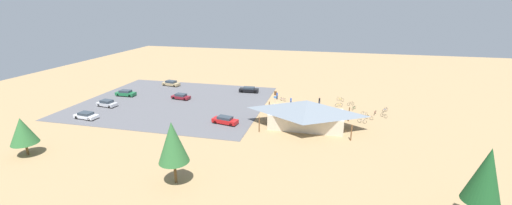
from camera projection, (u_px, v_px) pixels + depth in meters
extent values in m
plane|color=#9E7F56|center=(277.00, 105.00, 68.05)|extent=(160.00, 160.00, 0.00)
cube|color=#56565B|center=(175.00, 102.00, 70.37)|extent=(40.07, 33.63, 0.05)
cube|color=beige|center=(306.00, 119.00, 56.22)|extent=(12.82, 6.53, 2.75)
pyramid|color=slate|center=(307.00, 106.00, 55.47)|extent=(15.58, 9.29, 2.15)
cylinder|color=brown|center=(349.00, 114.00, 58.65)|extent=(0.20, 0.20, 2.75)
cylinder|color=brown|center=(269.00, 108.00, 62.01)|extent=(0.20, 0.20, 2.75)
cylinder|color=brown|center=(351.00, 133.00, 50.44)|extent=(0.20, 0.20, 2.75)
cylinder|color=brown|center=(259.00, 124.00, 53.79)|extent=(0.20, 0.20, 2.75)
cylinder|color=brown|center=(275.00, 93.00, 75.53)|extent=(0.60, 0.60, 0.90)
cylinder|color=#99999E|center=(275.00, 101.00, 67.55)|extent=(0.08, 0.08, 2.20)
cube|color=#1959B2|center=(275.00, 97.00, 67.30)|extent=(0.56, 0.04, 0.40)
cylinder|color=brown|center=(27.00, 149.00, 45.86)|extent=(0.33, 0.33, 1.86)
cone|color=#2D6633|center=(22.00, 131.00, 44.99)|extent=(3.67, 3.67, 3.88)
cone|color=#194C23|center=(486.00, 175.00, 30.09)|extent=(3.45, 3.45, 5.75)
cylinder|color=brown|center=(175.00, 172.00, 38.66)|extent=(0.33, 0.33, 2.89)
cone|color=#2D6633|center=(173.00, 142.00, 37.43)|extent=(3.71, 3.71, 5.15)
torus|color=black|center=(337.00, 105.00, 67.12)|extent=(0.66, 0.30, 0.70)
torus|color=black|center=(341.00, 105.00, 67.27)|extent=(0.66, 0.30, 0.70)
cylinder|color=yellow|center=(339.00, 104.00, 67.16)|extent=(0.85, 0.38, 0.04)
cylinder|color=yellow|center=(338.00, 104.00, 67.11)|extent=(0.04, 0.04, 0.39)
cube|color=black|center=(338.00, 103.00, 67.05)|extent=(0.22, 0.15, 0.05)
cylinder|color=yellow|center=(341.00, 104.00, 67.18)|extent=(0.04, 0.04, 0.47)
cylinder|color=black|center=(341.00, 103.00, 67.11)|extent=(0.21, 0.46, 0.03)
torus|color=black|center=(386.00, 116.00, 60.55)|extent=(0.47, 0.54, 0.67)
torus|color=black|center=(382.00, 115.00, 61.37)|extent=(0.47, 0.54, 0.67)
cylinder|color=black|center=(384.00, 115.00, 60.93)|extent=(0.60, 0.70, 0.04)
cylinder|color=black|center=(385.00, 115.00, 60.76)|extent=(0.04, 0.04, 0.37)
cube|color=black|center=(385.00, 114.00, 60.70)|extent=(0.19, 0.20, 0.05)
cylinder|color=black|center=(383.00, 114.00, 61.22)|extent=(0.04, 0.04, 0.49)
cylinder|color=black|center=(383.00, 113.00, 61.14)|extent=(0.39, 0.33, 0.03)
torus|color=black|center=(383.00, 111.00, 63.74)|extent=(0.56, 0.54, 0.74)
torus|color=black|center=(387.00, 110.00, 64.22)|extent=(0.56, 0.54, 0.74)
cylinder|color=#2347B7|center=(385.00, 110.00, 63.94)|extent=(0.67, 0.66, 0.04)
cylinder|color=#2347B7|center=(385.00, 109.00, 63.82)|extent=(0.04, 0.04, 0.45)
cube|color=black|center=(385.00, 108.00, 63.75)|extent=(0.20, 0.20, 0.05)
cylinder|color=#2347B7|center=(386.00, 109.00, 64.09)|extent=(0.04, 0.04, 0.51)
cylinder|color=black|center=(387.00, 107.00, 64.01)|extent=(0.36, 0.37, 0.03)
torus|color=black|center=(285.00, 100.00, 70.70)|extent=(0.59, 0.33, 0.65)
torus|color=black|center=(281.00, 99.00, 71.38)|extent=(0.59, 0.33, 0.65)
cylinder|color=#722D9E|center=(283.00, 99.00, 71.01)|extent=(0.91, 0.49, 0.04)
cylinder|color=#722D9E|center=(284.00, 99.00, 70.86)|extent=(0.04, 0.04, 0.38)
cube|color=black|center=(284.00, 98.00, 70.80)|extent=(0.21, 0.16, 0.05)
cylinder|color=#722D9E|center=(281.00, 98.00, 71.25)|extent=(0.04, 0.04, 0.39)
cylinder|color=black|center=(281.00, 98.00, 71.19)|extent=(0.25, 0.44, 0.03)
torus|color=black|center=(366.00, 117.00, 60.30)|extent=(0.58, 0.38, 0.66)
torus|color=black|center=(371.00, 118.00, 59.62)|extent=(0.58, 0.38, 0.66)
cylinder|color=orange|center=(369.00, 117.00, 59.93)|extent=(0.81, 0.51, 0.04)
cylinder|color=orange|center=(368.00, 116.00, 60.02)|extent=(0.04, 0.04, 0.39)
cube|color=black|center=(368.00, 115.00, 59.96)|extent=(0.21, 0.17, 0.05)
cylinder|color=orange|center=(371.00, 117.00, 59.62)|extent=(0.04, 0.04, 0.46)
cylinder|color=black|center=(371.00, 116.00, 59.55)|extent=(0.28, 0.43, 0.03)
torus|color=black|center=(359.00, 121.00, 58.33)|extent=(0.68, 0.25, 0.70)
torus|color=black|center=(365.00, 122.00, 57.86)|extent=(0.68, 0.25, 0.70)
cylinder|color=#B7B7BC|center=(362.00, 121.00, 58.06)|extent=(0.85, 0.30, 0.04)
cylinder|color=#B7B7BC|center=(361.00, 120.00, 58.12)|extent=(0.04, 0.04, 0.38)
cube|color=black|center=(361.00, 119.00, 58.07)|extent=(0.21, 0.14, 0.05)
cylinder|color=#B7B7BC|center=(364.00, 120.00, 57.84)|extent=(0.04, 0.04, 0.44)
cylinder|color=black|center=(364.00, 119.00, 57.77)|extent=(0.18, 0.47, 0.03)
torus|color=black|center=(376.00, 112.00, 62.92)|extent=(0.26, 0.62, 0.64)
torus|color=black|center=(374.00, 114.00, 62.14)|extent=(0.26, 0.62, 0.64)
cylinder|color=red|center=(375.00, 112.00, 62.49)|extent=(0.35, 0.86, 0.04)
cylinder|color=red|center=(375.00, 112.00, 62.61)|extent=(0.04, 0.04, 0.36)
cube|color=black|center=(376.00, 111.00, 62.56)|extent=(0.14, 0.22, 0.05)
cylinder|color=red|center=(375.00, 112.00, 62.14)|extent=(0.04, 0.04, 0.47)
cylinder|color=black|center=(375.00, 111.00, 62.07)|extent=(0.46, 0.20, 0.03)
torus|color=black|center=(350.00, 116.00, 60.72)|extent=(0.64, 0.46, 0.75)
torus|color=black|center=(345.00, 117.00, 60.34)|extent=(0.64, 0.46, 0.75)
cylinder|color=#197A7F|center=(348.00, 116.00, 60.50)|extent=(0.84, 0.60, 0.04)
cylinder|color=#197A7F|center=(349.00, 115.00, 60.54)|extent=(0.04, 0.04, 0.43)
cube|color=black|center=(349.00, 114.00, 60.47)|extent=(0.21, 0.18, 0.05)
cylinder|color=#197A7F|center=(346.00, 115.00, 60.31)|extent=(0.04, 0.04, 0.44)
cylinder|color=black|center=(346.00, 114.00, 60.25)|extent=(0.30, 0.41, 0.03)
torus|color=black|center=(362.00, 113.00, 62.24)|extent=(0.50, 0.49, 0.65)
torus|color=black|center=(366.00, 115.00, 61.43)|extent=(0.50, 0.49, 0.65)
cylinder|color=silver|center=(364.00, 114.00, 61.80)|extent=(0.69, 0.67, 0.04)
cylinder|color=silver|center=(364.00, 113.00, 61.92)|extent=(0.04, 0.04, 0.41)
cube|color=black|center=(364.00, 112.00, 61.86)|extent=(0.20, 0.20, 0.05)
cylinder|color=silver|center=(366.00, 114.00, 61.44)|extent=(0.04, 0.04, 0.45)
cylinder|color=black|center=(366.00, 113.00, 61.37)|extent=(0.36, 0.37, 0.03)
torus|color=black|center=(355.00, 107.00, 65.71)|extent=(0.36, 0.61, 0.67)
torus|color=black|center=(353.00, 109.00, 65.01)|extent=(0.36, 0.61, 0.67)
cylinder|color=#1E7F38|center=(354.00, 107.00, 65.33)|extent=(0.47, 0.82, 0.04)
cylinder|color=#1E7F38|center=(354.00, 107.00, 65.43)|extent=(0.04, 0.04, 0.36)
cube|color=black|center=(354.00, 106.00, 65.38)|extent=(0.17, 0.21, 0.05)
cylinder|color=#1E7F38|center=(353.00, 108.00, 65.02)|extent=(0.04, 0.04, 0.41)
cylinder|color=black|center=(353.00, 107.00, 64.96)|extent=(0.44, 0.26, 0.03)
torus|color=black|center=(343.00, 100.00, 70.70)|extent=(0.67, 0.32, 0.71)
torus|color=black|center=(338.00, 99.00, 71.27)|extent=(0.67, 0.32, 0.71)
cylinder|color=yellow|center=(340.00, 99.00, 70.95)|extent=(0.86, 0.40, 0.04)
cylinder|color=yellow|center=(341.00, 99.00, 70.82)|extent=(0.04, 0.04, 0.45)
cube|color=black|center=(341.00, 98.00, 70.75)|extent=(0.22, 0.15, 0.05)
cylinder|color=yellow|center=(339.00, 98.00, 71.14)|extent=(0.04, 0.04, 0.47)
cylinder|color=black|center=(339.00, 97.00, 71.07)|extent=(0.22, 0.45, 0.03)
torus|color=black|center=(349.00, 104.00, 67.80)|extent=(0.60, 0.40, 0.68)
torus|color=black|center=(353.00, 104.00, 68.12)|extent=(0.60, 0.40, 0.68)
cylinder|color=black|center=(351.00, 103.00, 67.93)|extent=(0.82, 0.54, 0.04)
cylinder|color=black|center=(350.00, 103.00, 67.84)|extent=(0.04, 0.04, 0.45)
cube|color=black|center=(350.00, 102.00, 67.77)|extent=(0.21, 0.17, 0.05)
cylinder|color=black|center=(352.00, 103.00, 68.02)|extent=(0.04, 0.04, 0.44)
cylinder|color=black|center=(352.00, 102.00, 67.95)|extent=(0.29, 0.42, 0.03)
cube|color=red|center=(225.00, 121.00, 57.55)|extent=(5.01, 2.58, 0.70)
cube|color=#2D3842|center=(225.00, 118.00, 57.37)|extent=(2.91, 1.98, 0.49)
cylinder|color=black|center=(215.00, 122.00, 57.61)|extent=(0.67, 0.34, 0.64)
cylinder|color=black|center=(220.00, 119.00, 58.91)|extent=(0.67, 0.34, 0.64)
cylinder|color=black|center=(231.00, 125.00, 56.34)|extent=(0.67, 0.34, 0.64)
cylinder|color=black|center=(235.00, 122.00, 57.63)|extent=(0.67, 0.34, 0.64)
cube|color=tan|center=(171.00, 84.00, 83.57)|extent=(4.95, 2.64, 0.64)
cube|color=#2D3842|center=(171.00, 82.00, 83.39)|extent=(2.88, 2.06, 0.55)
cylinder|color=black|center=(164.00, 85.00, 83.54)|extent=(0.67, 0.33, 0.64)
cylinder|color=black|center=(168.00, 83.00, 84.96)|extent=(0.67, 0.33, 0.64)
cylinder|color=black|center=(174.00, 86.00, 82.32)|extent=(0.67, 0.33, 0.64)
cylinder|color=black|center=(178.00, 85.00, 83.73)|extent=(0.67, 0.33, 0.64)
cube|color=white|center=(86.00, 116.00, 60.11)|extent=(4.69, 2.37, 0.55)
cube|color=#2D3842|center=(86.00, 114.00, 59.96)|extent=(2.69, 1.93, 0.49)
cylinder|color=black|center=(77.00, 117.00, 59.91)|extent=(0.66, 0.29, 0.64)
cylinder|color=black|center=(84.00, 115.00, 61.41)|extent=(0.66, 0.29, 0.64)
cylinder|color=black|center=(89.00, 119.00, 58.93)|extent=(0.66, 0.29, 0.64)
cylinder|color=black|center=(96.00, 116.00, 60.43)|extent=(0.66, 0.29, 0.64)
cube|color=maroon|center=(181.00, 97.00, 72.11)|extent=(4.50, 2.33, 0.57)
cube|color=#2D3842|center=(181.00, 95.00, 71.94)|extent=(2.60, 1.85, 0.50)
cylinder|color=black|center=(174.00, 98.00, 72.01)|extent=(0.67, 0.31, 0.64)
cylinder|color=black|center=(178.00, 96.00, 73.34)|extent=(0.67, 0.31, 0.64)
cylinder|color=black|center=(184.00, 99.00, 70.98)|extent=(0.67, 0.31, 0.64)
cylinder|color=black|center=(188.00, 98.00, 72.31)|extent=(0.67, 0.31, 0.64)
cube|color=#1E6B3D|center=(126.00, 94.00, 74.55)|extent=(4.61, 1.86, 0.70)
cube|color=#2D3842|center=(125.00, 91.00, 74.37)|extent=(2.59, 1.63, 0.49)
cylinder|color=black|center=(118.00, 95.00, 74.22)|extent=(0.64, 0.22, 0.64)
cylinder|color=black|center=(122.00, 93.00, 75.71)|extent=(0.64, 0.22, 0.64)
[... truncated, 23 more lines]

